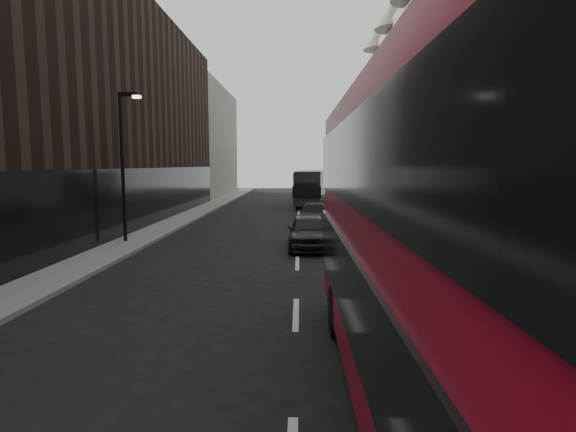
# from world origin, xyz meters

# --- Properties ---
(sidewalk_right) EXTENTS (3.00, 80.00, 0.15)m
(sidewalk_right) POSITION_xyz_m (7.50, 25.00, 0.07)
(sidewalk_right) COLOR slate
(sidewalk_right) RESTS_ON ground
(sidewalk_left) EXTENTS (2.00, 80.00, 0.15)m
(sidewalk_left) POSITION_xyz_m (-8.00, 25.00, 0.07)
(sidewalk_left) COLOR slate
(sidewalk_left) RESTS_ON ground
(building_modern_block) EXTENTS (5.03, 22.00, 20.00)m
(building_modern_block) POSITION_xyz_m (11.47, 21.00, 9.90)
(building_modern_block) COLOR #92969C
(building_modern_block) RESTS_ON ground
(building_victorian) EXTENTS (6.50, 24.00, 21.00)m
(building_victorian) POSITION_xyz_m (11.38, 44.00, 9.66)
(building_victorian) COLOR slate
(building_victorian) RESTS_ON ground
(building_left_mid) EXTENTS (5.00, 24.00, 14.00)m
(building_left_mid) POSITION_xyz_m (-11.50, 30.00, 7.00)
(building_left_mid) COLOR black
(building_left_mid) RESTS_ON ground
(building_left_far) EXTENTS (5.00, 20.00, 13.00)m
(building_left_far) POSITION_xyz_m (-11.50, 52.00, 6.50)
(building_left_far) COLOR slate
(building_left_far) RESTS_ON ground
(street_lamp) EXTENTS (1.06, 0.22, 7.00)m
(street_lamp) POSITION_xyz_m (-8.22, 18.00, 4.18)
(street_lamp) COLOR black
(street_lamp) RESTS_ON sidewalk_left
(red_bus) EXTENTS (3.08, 12.50, 5.02)m
(red_bus) POSITION_xyz_m (2.24, 2.69, 2.79)
(red_bus) COLOR maroon
(red_bus) RESTS_ON ground
(grey_bus) EXTENTS (3.64, 10.19, 3.24)m
(grey_bus) POSITION_xyz_m (1.29, 38.46, 1.73)
(grey_bus) COLOR black
(grey_bus) RESTS_ON ground
(car_a) EXTENTS (1.83, 4.54, 1.55)m
(car_a) POSITION_xyz_m (0.50, 17.22, 0.77)
(car_a) COLOR black
(car_a) RESTS_ON ground
(car_b) EXTENTS (1.65, 4.20, 1.36)m
(car_b) POSITION_xyz_m (3.09, 22.04, 0.68)
(car_b) COLOR #9D9FA5
(car_b) RESTS_ON ground
(car_c) EXTENTS (2.31, 4.85, 1.36)m
(car_c) POSITION_xyz_m (0.98, 25.27, 0.68)
(car_c) COLOR black
(car_c) RESTS_ON ground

